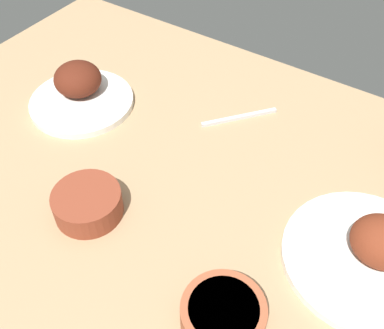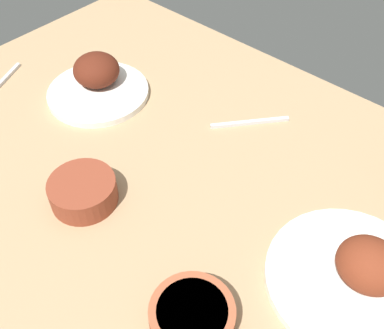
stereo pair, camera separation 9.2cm
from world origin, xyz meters
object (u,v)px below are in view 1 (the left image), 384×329
plate_far_side (372,251)px  bowl_potatoes (223,315)px  fork_loose (239,117)px  bowl_cream (87,203)px  plate_center_main (80,91)px

plate_far_side → bowl_potatoes: (-15.16, -23.53, 0.10)cm
bowl_potatoes → fork_loose: (-21.70, 43.57, -2.34)cm
plate_far_side → fork_loose: plate_far_side is taller
plate_far_side → fork_loose: bearing=151.5°
plate_far_side → bowl_potatoes: bearing=-122.8°
bowl_potatoes → bowl_cream: same height
plate_far_side → bowl_cream: (-46.99, -18.66, 0.10)cm
bowl_cream → fork_loose: size_ratio=0.71×
plate_far_side → bowl_cream: 50.56cm
plate_far_side → plate_center_main: plate_far_side is taller
bowl_potatoes → bowl_cream: 32.21cm
fork_loose → plate_center_main: bearing=-26.9°
plate_far_side → bowl_potatoes: plate_far_side is taller
bowl_cream → fork_loose: 40.08cm
bowl_potatoes → plate_far_side: bearing=57.2°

